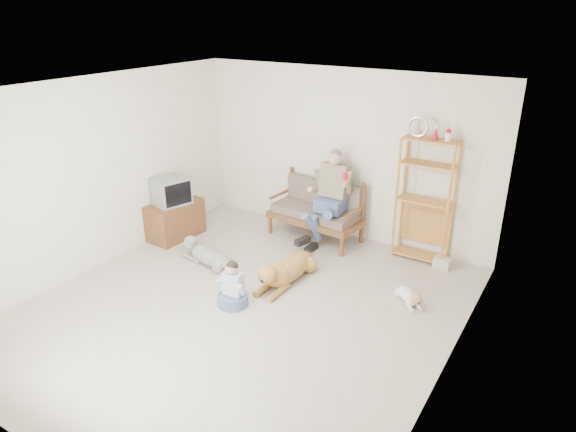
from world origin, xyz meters
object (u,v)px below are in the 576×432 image
Objects in this scene: loveseat at (317,209)px; tv_stand at (175,220)px; etagere at (425,199)px; golden_retriever at (285,270)px.

loveseat is 1.67× the size of tv_stand.
etagere is 3.97m from tv_stand.
loveseat is at bearing 35.84° from tv_stand.
loveseat reaches higher than tv_stand.
loveseat is 2.33m from tv_stand.
etagere reaches higher than golden_retriever.
loveseat is 0.73× the size of etagere.
golden_retriever is at bearing -71.42° from loveseat.
tv_stand is at bearing 172.57° from golden_retriever.
golden_retriever is (2.34, -0.34, -0.12)m from tv_stand.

